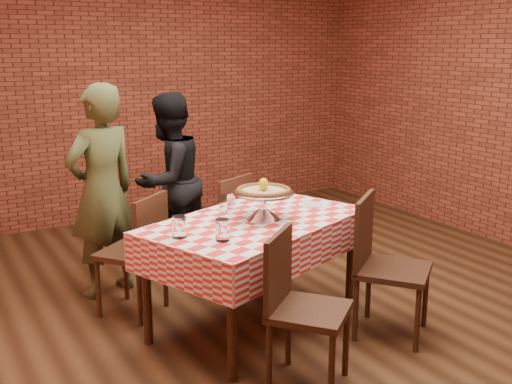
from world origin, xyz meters
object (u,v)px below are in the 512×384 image
pizza_stand (263,206)px  chair_far_right (218,228)px  chair_near_right (393,268)px  chair_far_left (131,254)px  pizza (264,191)px  diner_olive (102,191)px  water_glass_left (222,230)px  chair_near_left (309,312)px  diner_black (169,181)px  water_glass_right (179,227)px  condiment_caddy (228,202)px  table (255,273)px

pizza_stand → chair_far_right: size_ratio=0.46×
chair_near_right → chair_far_left: size_ratio=1.06×
pizza → diner_olive: diner_olive is taller
pizza → water_glass_left: 0.54m
pizza_stand → chair_near_left: size_ratio=0.47×
pizza → chair_near_left: pizza is taller
chair_far_right → diner_black: diner_black is taller
pizza → diner_black: 1.44m
water_glass_right → chair_far_left: 0.83m
chair_near_left → diner_black: bearing=48.6°
water_glass_right → chair_far_left: size_ratio=0.15×
condiment_caddy → chair_far_left: condiment_caddy is taller
water_glass_left → chair_far_right: bearing=64.9°
water_glass_right → diner_black: diner_black is taller
chair_near_left → diner_olive: size_ratio=0.55×
water_glass_left → water_glass_right: same height
chair_near_left → pizza_stand: bearing=38.0°
chair_near_left → chair_far_right: (0.27, 1.68, 0.00)m
chair_near_right → water_glass_right: bearing=122.5°
pizza → diner_black: bearing=94.1°
pizza → water_glass_right: 0.67m
pizza_stand → condiment_caddy: 0.33m
pizza → water_glass_right: bearing=-171.7°
pizza → condiment_caddy: (-0.11, 0.31, -0.13)m
table → pizza: pizza is taller
water_glass_right → diner_black: size_ratio=0.09×
water_glass_right → chair_far_right: same height
chair_far_left → pizza: bearing=100.9°
chair_near_right → diner_black: 2.15m
pizza → diner_black: diner_black is taller
pizza → chair_near_left: bearing=-102.7°
pizza → chair_near_right: pizza is taller
water_glass_left → chair_near_right: (1.11, -0.28, -0.36)m
chair_near_right → pizza: bearing=101.8°
diner_olive → table: bearing=106.0°
water_glass_left → chair_near_left: size_ratio=0.15×
pizza → chair_near_right: size_ratio=0.39×
pizza_stand → pizza: size_ratio=1.13×
water_glass_left → diner_olive: 1.40m
pizza → diner_olive: 1.34m
chair_near_left → water_glass_right: bearing=83.8°
condiment_caddy → chair_far_left: size_ratio=0.14×
chair_far_right → diner_olive: size_ratio=0.55×
pizza → water_glass_left: pizza is taller
pizza → water_glass_left: bearing=-148.1°
chair_near_left → table: bearing=41.8°
water_glass_left → condiment_caddy: size_ratio=1.06×
pizza_stand → water_glass_left: 0.53m
table → diner_olive: size_ratio=0.91×
water_glass_right → diner_olive: diner_olive is taller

